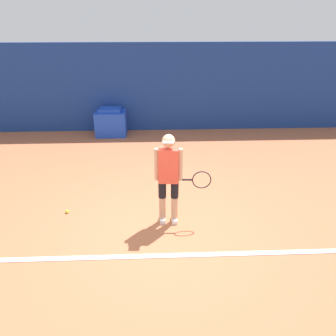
# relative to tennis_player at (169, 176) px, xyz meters

# --- Properties ---
(ground_plane) EXTENTS (24.00, 24.00, 0.00)m
(ground_plane) POSITION_rel_tennis_player_xyz_m (-0.17, -0.26, -0.95)
(ground_plane) COLOR #B76642
(back_wall) EXTENTS (24.00, 0.10, 2.69)m
(back_wall) POSITION_rel_tennis_player_xyz_m (-0.17, 5.20, 0.40)
(back_wall) COLOR navy
(back_wall) RESTS_ON ground_plane
(court_baseline) EXTENTS (21.60, 0.10, 0.01)m
(court_baseline) POSITION_rel_tennis_player_xyz_m (-0.17, -0.96, -0.94)
(court_baseline) COLOR white
(court_baseline) RESTS_ON ground_plane
(tennis_player) EXTENTS (0.99, 0.29, 1.70)m
(tennis_player) POSITION_rel_tennis_player_xyz_m (0.00, 0.00, 0.00)
(tennis_player) COLOR tan
(tennis_player) RESTS_ON ground_plane
(tennis_ball) EXTENTS (0.07, 0.07, 0.07)m
(tennis_ball) POSITION_rel_tennis_player_xyz_m (-1.95, 0.35, -0.91)
(tennis_ball) COLOR #D1E533
(tennis_ball) RESTS_ON ground_plane
(covered_chair) EXTENTS (0.93, 0.69, 0.85)m
(covered_chair) POSITION_rel_tennis_player_xyz_m (-1.59, 4.75, -0.54)
(covered_chair) COLOR blue
(covered_chair) RESTS_ON ground_plane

